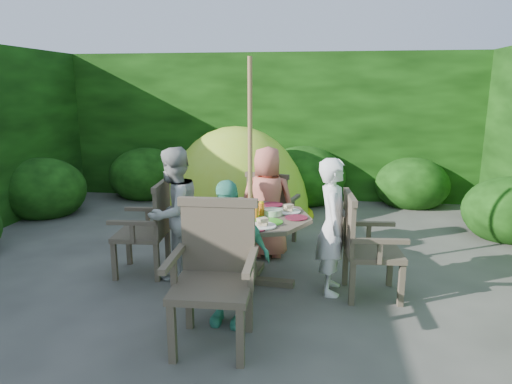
# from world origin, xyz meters

# --- Properties ---
(ground) EXTENTS (60.00, 60.00, 0.00)m
(ground) POSITION_xyz_m (0.00, 0.00, 0.00)
(ground) COLOR #43403B
(ground) RESTS_ON ground
(hedge_enclosure) EXTENTS (9.00, 9.00, 2.50)m
(hedge_enclosure) POSITION_xyz_m (0.00, 1.33, 1.25)
(hedge_enclosure) COLOR black
(hedge_enclosure) RESTS_ON ground
(patio_table) EXTENTS (1.32, 1.32, 0.85)m
(patio_table) POSITION_xyz_m (0.22, -0.10, 0.60)
(patio_table) COLOR #41372A
(patio_table) RESTS_ON ground
(parasol_pole) EXTENTS (0.05, 0.05, 2.20)m
(parasol_pole) POSITION_xyz_m (0.21, -0.10, 1.10)
(parasol_pole) COLOR olive
(parasol_pole) RESTS_ON ground
(garden_chair_right) EXTENTS (0.55, 0.61, 0.94)m
(garden_chair_right) POSITION_xyz_m (1.30, -0.22, 0.50)
(garden_chair_right) COLOR #41372A
(garden_chair_right) RESTS_ON ground
(garden_chair_left) EXTENTS (0.55, 0.60, 0.94)m
(garden_chair_left) POSITION_xyz_m (-0.88, 0.01, 0.50)
(garden_chair_left) COLOR #41372A
(garden_chair_left) RESTS_ON ground
(garden_chair_back) EXTENTS (0.65, 0.60, 0.91)m
(garden_chair_back) POSITION_xyz_m (0.30, 1.00, 0.49)
(garden_chair_back) COLOR #41372A
(garden_chair_back) RESTS_ON ground
(garden_chair_front) EXTENTS (0.65, 0.58, 1.05)m
(garden_chair_front) POSITION_xyz_m (0.10, -1.18, 0.56)
(garden_chair_front) COLOR #41372A
(garden_chair_front) RESTS_ON ground
(child_right) EXTENTS (0.31, 0.48, 1.30)m
(child_right) POSITION_xyz_m (1.01, -0.17, 0.65)
(child_right) COLOR white
(child_right) RESTS_ON ground
(child_left) EXTENTS (0.73, 0.80, 1.35)m
(child_left) POSITION_xyz_m (-0.58, -0.03, 0.68)
(child_left) COLOR #AAAAA5
(child_left) RESTS_ON ground
(child_back) EXTENTS (0.64, 0.43, 1.28)m
(child_back) POSITION_xyz_m (0.29, 0.70, 0.64)
(child_back) COLOR #D86E59
(child_back) RESTS_ON ground
(child_front) EXTENTS (0.75, 0.38, 1.22)m
(child_front) POSITION_xyz_m (0.14, -0.90, 0.61)
(child_front) COLOR #4EB698
(child_front) RESTS_ON ground
(dome_tent) EXTENTS (2.67, 2.67, 2.72)m
(dome_tent) POSITION_xyz_m (-0.39, 2.38, 0.00)
(dome_tent) COLOR #B6D629
(dome_tent) RESTS_ON ground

